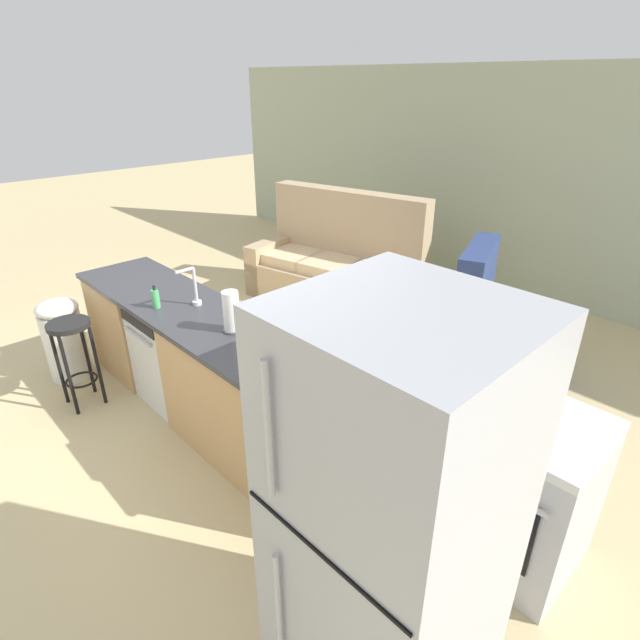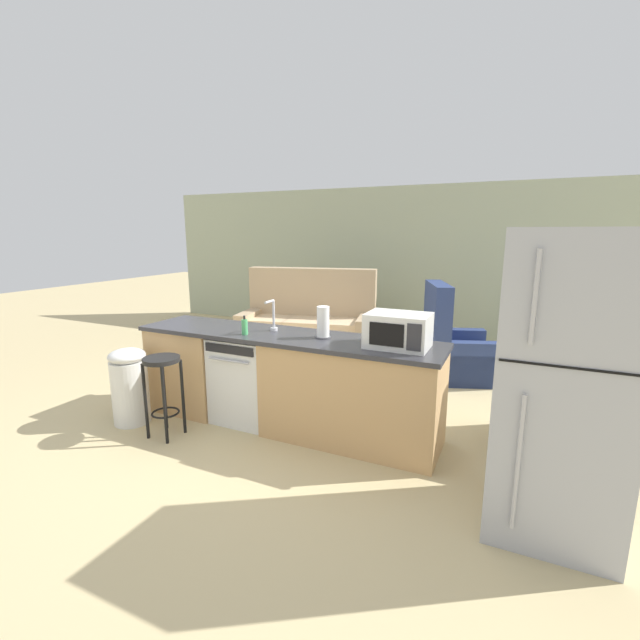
% 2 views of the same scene
% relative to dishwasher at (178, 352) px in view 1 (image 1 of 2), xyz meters
% --- Properties ---
extents(ground_plane, '(24.00, 24.00, 0.00)m').
position_rel_dishwasher_xyz_m(ground_plane, '(0.25, 0.00, -0.42)').
color(ground_plane, tan).
extents(wall_back, '(10.00, 0.06, 2.60)m').
position_rel_dishwasher_xyz_m(wall_back, '(0.55, 4.20, 0.88)').
color(wall_back, '#A8B293').
rests_on(wall_back, ground_plane).
extents(kitchen_counter, '(2.94, 0.66, 0.90)m').
position_rel_dishwasher_xyz_m(kitchen_counter, '(0.49, 0.00, -0.00)').
color(kitchen_counter, tan).
rests_on(kitchen_counter, ground_plane).
extents(dishwasher, '(0.58, 0.61, 0.84)m').
position_rel_dishwasher_xyz_m(dishwasher, '(0.00, 0.00, 0.00)').
color(dishwasher, white).
rests_on(dishwasher, ground_plane).
extents(stove_range, '(0.76, 0.68, 0.90)m').
position_rel_dishwasher_xyz_m(stove_range, '(2.60, 0.55, 0.03)').
color(stove_range, '#B7B7BC').
rests_on(stove_range, ground_plane).
extents(refrigerator, '(0.72, 0.73, 1.85)m').
position_rel_dishwasher_xyz_m(refrigerator, '(2.60, -0.55, 0.50)').
color(refrigerator, '#A8AAB2').
rests_on(refrigerator, ground_plane).
extents(microwave, '(0.50, 0.37, 0.28)m').
position_rel_dishwasher_xyz_m(microwave, '(1.47, -0.00, 0.62)').
color(microwave, white).
rests_on(microwave, kitchen_counter).
extents(sink_faucet, '(0.07, 0.18, 0.30)m').
position_rel_dishwasher_xyz_m(sink_faucet, '(0.25, 0.07, 0.61)').
color(sink_faucet, silver).
rests_on(sink_faucet, kitchen_counter).
extents(paper_towel_roll, '(0.14, 0.14, 0.28)m').
position_rel_dishwasher_xyz_m(paper_towel_roll, '(0.79, 0.03, 0.62)').
color(paper_towel_roll, '#4C4C51').
rests_on(paper_towel_roll, kitchen_counter).
extents(soap_bottle, '(0.06, 0.06, 0.18)m').
position_rel_dishwasher_xyz_m(soap_bottle, '(0.09, -0.16, 0.55)').
color(soap_bottle, '#4CB266').
rests_on(soap_bottle, kitchen_counter).
extents(kettle, '(0.21, 0.17, 0.19)m').
position_rel_dishwasher_xyz_m(kettle, '(2.43, 0.42, 0.56)').
color(kettle, black).
rests_on(kettle, stove_range).
extents(bar_stool, '(0.32, 0.32, 0.74)m').
position_rel_dishwasher_xyz_m(bar_stool, '(-0.47, -0.64, 0.11)').
color(bar_stool, black).
rests_on(bar_stool, ground_plane).
extents(trash_bin, '(0.35, 0.35, 0.74)m').
position_rel_dishwasher_xyz_m(trash_bin, '(-0.98, -0.56, -0.04)').
color(trash_bin, white).
rests_on(trash_bin, ground_plane).
extents(couch, '(2.14, 1.29, 1.27)m').
position_rel_dishwasher_xyz_m(couch, '(-0.56, 2.44, -0.03)').
color(couch, tan).
rests_on(couch, ground_plane).
extents(armchair, '(1.04, 1.07, 1.20)m').
position_rel_dishwasher_xyz_m(armchair, '(1.63, 2.12, -0.07)').
color(armchair, navy).
rests_on(armchair, ground_plane).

